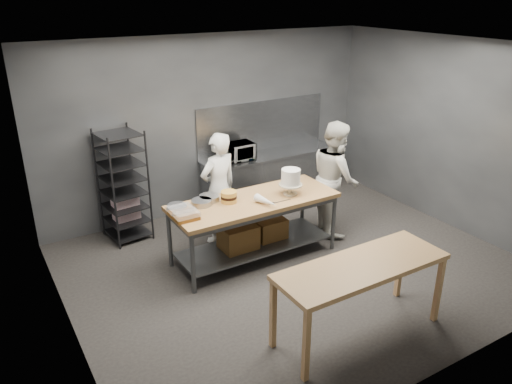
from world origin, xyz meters
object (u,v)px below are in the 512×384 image
chef_behind (219,188)px  chef_right (335,177)px  frosted_cake_stand (291,179)px  layer_cake (229,197)px  near_counter (362,271)px  work_table (253,221)px  speed_rack (123,186)px  microwave (238,152)px

chef_behind → chef_right: bearing=150.0°
frosted_cake_stand → layer_cake: 0.93m
near_counter → chef_behind: chef_behind is taller
work_table → layer_cake: bearing=166.7°
speed_rack → frosted_cake_stand: speed_rack is taller
work_table → microwave: bearing=67.9°
microwave → frosted_cake_stand: (-0.12, -1.77, 0.11)m
frosted_cake_stand → near_counter: bearing=-102.1°
work_table → speed_rack: (-1.37, 1.57, 0.28)m
speed_rack → layer_cake: (1.03, -1.49, 0.14)m
chef_behind → layer_cake: chef_behind is taller
microwave → layer_cake: 1.87m
chef_behind → work_table: bearing=92.9°
speed_rack → layer_cake: size_ratio=7.89×
frosted_cake_stand → chef_right: bearing=13.0°
microwave → speed_rack: bearing=-177.8°
layer_cake → chef_behind: bearing=75.4°
work_table → chef_right: chef_right is taller
speed_rack → microwave: speed_rack is taller
frosted_cake_stand → layer_cake: (-0.89, 0.21, -0.16)m
near_counter → layer_cake: (-0.46, 2.19, 0.19)m
near_counter → frosted_cake_stand: 2.06m
chef_right → layer_cake: bearing=113.7°
near_counter → speed_rack: size_ratio=1.14×
work_table → frosted_cake_stand: bearing=-12.8°
chef_right → frosted_cake_stand: 1.08m
near_counter → microwave: bearing=81.7°
near_counter → chef_behind: size_ratio=1.15×
work_table → speed_rack: 2.10m
work_table → near_counter: bearing=-86.6°
chef_behind → layer_cake: 0.67m
work_table → near_counter: size_ratio=1.20×
microwave → layer_cake: microwave is taller
work_table → frosted_cake_stand: size_ratio=6.34×
work_table → speed_rack: bearing=131.1°
speed_rack → frosted_cake_stand: (1.92, -1.69, 0.30)m
layer_cake → frosted_cake_stand: bearing=-13.0°
speed_rack → microwave: bearing=2.2°
chef_right → microwave: size_ratio=3.32×
speed_rack → chef_right: bearing=-26.4°
near_counter → layer_cake: 2.24m
chef_behind → chef_right: (1.74, -0.61, 0.03)m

